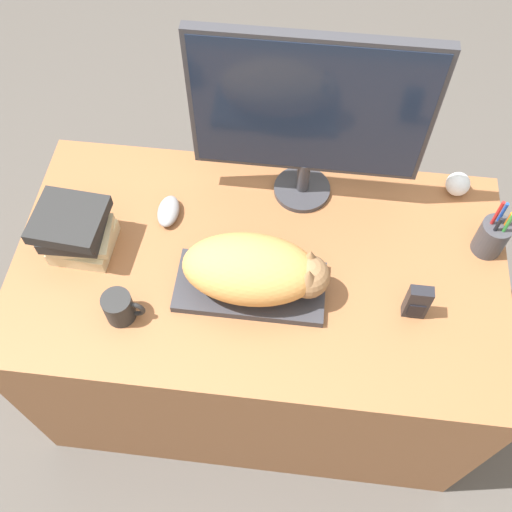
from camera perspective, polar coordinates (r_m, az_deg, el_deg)
ground_plane at (r=2.16m, az=-0.96°, el=-19.56°), size 12.00×12.00×0.00m
desk at (r=1.93m, az=0.26°, el=-6.39°), size 1.33×0.74×0.74m
keyboard at (r=1.55m, az=-0.55°, el=-2.96°), size 0.39×0.18×0.02m
cat at (r=1.47m, az=0.12°, el=-1.33°), size 0.37×0.19×0.16m
monitor at (r=1.52m, az=5.15°, el=13.37°), size 0.60×0.16×0.54m
computer_mouse at (r=1.69m, az=-8.34°, el=4.25°), size 0.06×0.11×0.04m
coffee_mug at (r=1.53m, az=-12.84°, el=-4.81°), size 0.11×0.08×0.09m
pen_cup at (r=1.70m, az=21.57°, el=1.74°), size 0.08×0.08×0.20m
baseball at (r=1.81m, az=18.67°, el=6.51°), size 0.07×0.07×0.07m
phone at (r=1.53m, az=15.11°, el=-4.27°), size 0.06×0.03×0.12m
book_stack at (r=1.64m, az=-16.76°, el=2.33°), size 0.20×0.18×0.14m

